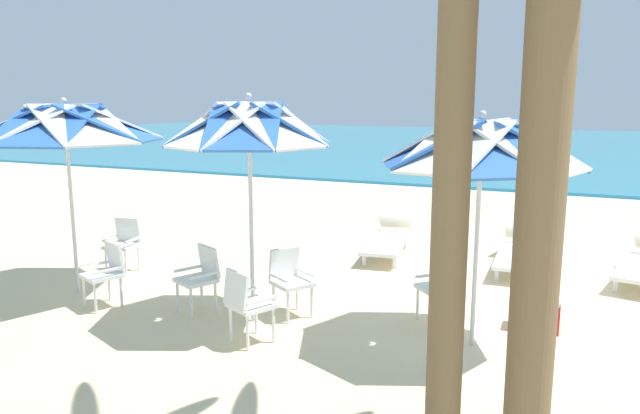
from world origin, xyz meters
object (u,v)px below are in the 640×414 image
(beach_umbrella_1, at_px, (249,127))
(cooler_box, at_px, (539,313))
(plastic_chair_1, at_px, (246,302))
(palm_tree_2, at_px, (545,77))
(plastic_chair_4, at_px, (106,270))
(sun_lounger_2, at_px, (388,239))
(plastic_chair_0, at_px, (443,283))
(plastic_chair_5, at_px, (124,241))
(plastic_chair_3, at_px, (200,275))
(beach_umbrella_0, at_px, (481,147))
(plastic_chair_2, at_px, (290,278))
(beach_umbrella_2, at_px, (65,125))
(sun_lounger_1, at_px, (519,252))

(beach_umbrella_1, xyz_separation_m, cooler_box, (3.30, 1.14, -2.22))
(plastic_chair_1, xyz_separation_m, palm_tree_2, (3.07, -1.35, 2.39))
(plastic_chair_4, xyz_separation_m, sun_lounger_2, (2.66, 4.06, -0.22))
(plastic_chair_0, relative_size, plastic_chair_5, 1.00)
(plastic_chair_1, relative_size, plastic_chair_3, 1.00)
(plastic_chair_3, height_order, cooler_box, plastic_chair_3)
(beach_umbrella_1, relative_size, plastic_chair_5, 3.25)
(beach_umbrella_0, height_order, plastic_chair_1, beach_umbrella_0)
(sun_lounger_2, xyz_separation_m, palm_tree_2, (2.75, -5.74, 2.60))
(plastic_chair_2, xyz_separation_m, sun_lounger_2, (0.28, 3.39, -0.22))
(palm_tree_2, distance_m, cooler_box, 4.11)
(beach_umbrella_2, bearing_deg, plastic_chair_2, 7.08)
(beach_umbrella_1, distance_m, beach_umbrella_2, 2.87)
(beach_umbrella_1, relative_size, beach_umbrella_2, 1.02)
(sun_lounger_2, bearing_deg, beach_umbrella_2, -132.59)
(plastic_chair_5, bearing_deg, sun_lounger_2, 37.20)
(cooler_box, bearing_deg, palm_tree_2, -89.04)
(palm_tree_2, bearing_deg, sun_lounger_1, 95.11)
(beach_umbrella_0, relative_size, sun_lounger_1, 1.22)
(plastic_chair_2, height_order, palm_tree_2, palm_tree_2)
(sun_lounger_1, bearing_deg, palm_tree_2, -84.89)
(plastic_chair_3, xyz_separation_m, sun_lounger_2, (1.39, 3.74, -0.22))
(plastic_chair_5, bearing_deg, beach_umbrella_0, -7.34)
(beach_umbrella_2, height_order, plastic_chair_4, beach_umbrella_2)
(plastic_chair_2, height_order, beach_umbrella_2, beach_umbrella_2)
(beach_umbrella_0, xyz_separation_m, beach_umbrella_2, (-5.51, -0.36, 0.15))
(plastic_chair_5, xyz_separation_m, cooler_box, (6.25, 0.08, -0.30))
(beach_umbrella_2, height_order, cooler_box, beach_umbrella_2)
(plastic_chair_1, bearing_deg, cooler_box, 30.45)
(beach_umbrella_1, xyz_separation_m, plastic_chair_5, (-2.95, 1.06, -1.92))
(plastic_chair_3, bearing_deg, plastic_chair_0, 16.89)
(plastic_chair_2, height_order, sun_lounger_1, plastic_chair_2)
(plastic_chair_0, bearing_deg, plastic_chair_3, -163.11)
(plastic_chair_1, height_order, plastic_chair_4, same)
(plastic_chair_4, bearing_deg, cooler_box, 15.07)
(plastic_chair_0, distance_m, plastic_chair_3, 3.09)
(plastic_chair_1, distance_m, sun_lounger_2, 4.41)
(plastic_chair_1, bearing_deg, plastic_chair_5, 152.42)
(plastic_chair_4, bearing_deg, beach_umbrella_0, 7.74)
(beach_umbrella_1, bearing_deg, plastic_chair_4, -171.63)
(plastic_chair_2, xyz_separation_m, plastic_chair_4, (-2.38, -0.67, 0.00))
(plastic_chair_0, height_order, beach_umbrella_2, beach_umbrella_2)
(plastic_chair_3, relative_size, beach_umbrella_2, 0.31)
(plastic_chair_1, relative_size, plastic_chair_4, 1.00)
(beach_umbrella_0, xyz_separation_m, cooler_box, (0.66, 0.80, -2.04))
(plastic_chair_2, height_order, plastic_chair_4, same)
(beach_umbrella_0, distance_m, palm_tree_2, 2.51)
(plastic_chair_3, bearing_deg, cooler_box, 15.36)
(plastic_chair_4, xyz_separation_m, cooler_box, (5.35, 1.44, -0.30))
(plastic_chair_0, bearing_deg, cooler_box, 11.23)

